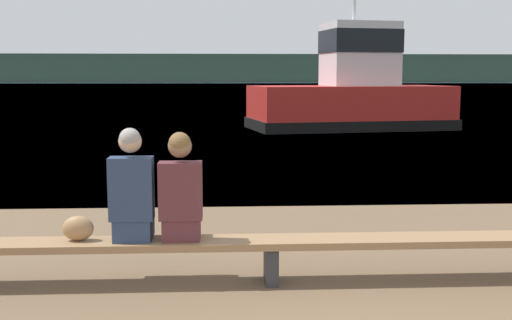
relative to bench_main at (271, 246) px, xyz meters
name	(u,v)px	position (x,y,z in m)	size (l,w,h in m)	color
water_surface	(224,85)	(0.08, 123.53, -0.35)	(240.00, 240.00, 0.00)	#426B8E
far_shoreline	(223,68)	(0.08, 178.69, 3.57)	(600.00, 12.00, 7.84)	#2D3D2D
bench_main	(271,246)	(0.00, 0.00, 0.00)	(6.80, 0.41, 0.42)	#8E6B47
person_left	(132,192)	(-1.29, 0.01, 0.53)	(0.40, 0.42, 1.05)	navy
person_right	(181,193)	(-0.84, 0.01, 0.52)	(0.40, 0.43, 1.01)	#56282D
shopping_bag	(78,228)	(-1.79, 0.02, 0.19)	(0.29, 0.16, 0.23)	#9E754C
tugboat_red	(352,96)	(4.34, 17.52, 0.86)	(7.67, 4.58, 6.68)	red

